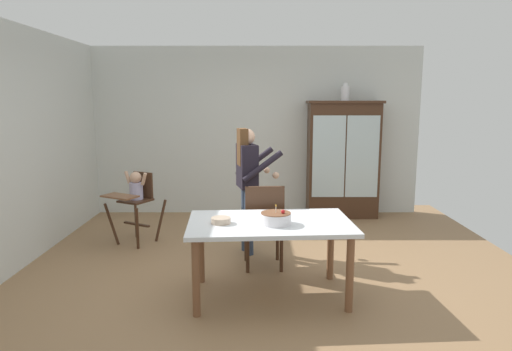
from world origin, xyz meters
name	(u,v)px	position (x,y,z in m)	size (l,w,h in m)	color
ground_plane	(256,271)	(0.00, 0.00, 0.00)	(6.24, 6.24, 0.00)	#93704C
wall_back	(257,131)	(0.00, 2.63, 1.35)	(5.32, 0.06, 2.70)	silver
wall_left	(7,149)	(-2.63, 0.00, 1.35)	(0.06, 5.32, 2.70)	silver
china_cabinet	(344,159)	(1.39, 2.37, 0.93)	(1.16, 0.48, 1.85)	#422819
ceramic_vase	(346,93)	(1.40, 2.37, 1.97)	(0.13, 0.13, 0.27)	white
high_chair_with_toddler	(137,194)	(-1.55, 0.99, 0.65)	(0.78, 0.84, 0.95)	#422819
adult_person	(249,175)	(-0.09, 0.62, 0.97)	(0.59, 0.58, 1.53)	#33425B
dining_table	(271,231)	(0.14, -0.63, 0.65)	(1.59, 1.02, 0.74)	silver
birthday_cake	(277,218)	(0.20, -0.72, 0.79)	(0.28, 0.28, 0.19)	white
serving_bowl	(222,220)	(-0.31, -0.70, 0.77)	(0.18, 0.18, 0.06)	#C6AD93
dining_chair_far_side	(265,221)	(0.10, 0.05, 0.56)	(0.47, 0.47, 0.96)	#422819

